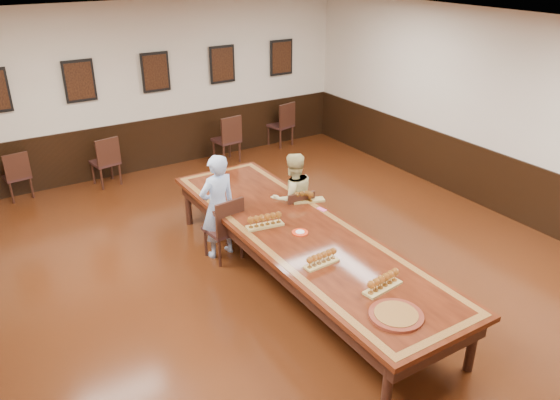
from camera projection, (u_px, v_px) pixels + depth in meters
floor at (300, 282)px, 7.27m from camera, size 8.00×10.00×0.02m
ceiling at (304, 32)px, 5.91m from camera, size 8.00×10.00×0.02m
wall_back at (156, 87)px, 10.44m from camera, size 8.00×0.02×3.20m
wall_right at (515, 119)px, 8.51m from camera, size 0.02×10.00×3.20m
chair_man at (223, 227)px, 7.64m from camera, size 0.50×0.54×0.96m
chair_woman at (295, 216)px, 8.04m from camera, size 0.47×0.50×0.89m
spare_chair_a at (16, 175)px, 9.51m from camera, size 0.47×0.50×0.88m
spare_chair_b at (105, 161)px, 10.03m from camera, size 0.52×0.55×0.94m
spare_chair_c at (226, 138)px, 11.10m from camera, size 0.52×0.56×1.00m
spare_chair_d at (280, 124)px, 12.05m from camera, size 0.56×0.59×0.98m
person_man at (218, 206)px, 7.60m from camera, size 0.60×0.43×1.53m
person_woman at (293, 198)px, 8.01m from camera, size 0.75×0.62×1.39m
pink_phone at (321, 209)px, 7.53m from camera, size 0.09×0.15×0.01m
wainscoting at (300, 249)px, 7.06m from camera, size 8.00×10.00×1.00m
conference_table at (301, 241)px, 7.01m from camera, size 1.40×5.00×0.76m
posters at (156, 72)px, 10.26m from camera, size 6.14×0.04×0.74m
flight_a at (265, 221)px, 7.04m from camera, size 0.51×0.23×0.18m
flight_b at (306, 197)px, 7.72m from camera, size 0.48×0.27×0.17m
flight_c at (322, 259)px, 6.20m from camera, size 0.45×0.16×0.16m
flight_d at (383, 282)px, 5.76m from camera, size 0.50×0.21×0.18m
red_plate_grp at (300, 233)px, 6.91m from camera, size 0.21×0.21×0.03m
carved_platter at (396, 315)px, 5.35m from camera, size 0.67×0.67×0.04m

